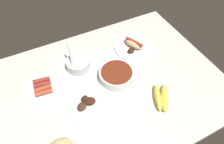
% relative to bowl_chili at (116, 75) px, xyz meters
% --- Properties ---
extents(ground_plane, '(1.20, 0.90, 0.03)m').
position_rel_bowl_chili_xyz_m(ground_plane, '(0.05, 0.02, -0.04)').
color(ground_plane, silver).
extents(bowl_chili, '(0.19, 0.19, 0.05)m').
position_rel_bowl_chili_xyz_m(bowl_chili, '(0.00, 0.00, 0.00)').
color(bowl_chili, white).
rests_on(bowl_chili, ground_plane).
extents(plate_grilled_meat, '(0.21, 0.21, 0.04)m').
position_rel_bowl_chili_xyz_m(plate_grilled_meat, '(0.21, 0.08, -0.02)').
color(plate_grilled_meat, white).
rests_on(plate_grilled_meat, ground_plane).
extents(banana_bunch, '(0.14, 0.17, 0.04)m').
position_rel_bowl_chili_xyz_m(banana_bunch, '(-0.14, 0.22, -0.01)').
color(banana_bunch, '#E5D14C').
rests_on(banana_bunch, ground_plane).
extents(plate_sausages, '(0.20, 0.20, 0.03)m').
position_rel_bowl_chili_xyz_m(plate_sausages, '(0.38, -0.11, -0.02)').
color(plate_sausages, white).
rests_on(plate_sausages, ground_plane).
extents(plate_hotdog_assembled, '(0.24, 0.24, 0.06)m').
position_rel_bowl_chili_xyz_m(plate_hotdog_assembled, '(-0.20, -0.16, -0.01)').
color(plate_hotdog_assembled, white).
rests_on(plate_hotdog_assembled, ground_plane).
extents(bowl_coleslaw, '(0.14, 0.14, 0.16)m').
position_rel_bowl_chili_xyz_m(bowl_coleslaw, '(0.16, -0.16, 0.00)').
color(bowl_coleslaw, silver).
rests_on(bowl_coleslaw, ground_plane).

